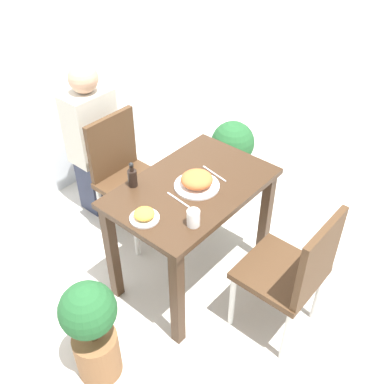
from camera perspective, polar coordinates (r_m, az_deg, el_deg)
The scene contains 14 objects.
ground_plane at distance 3.09m, azimuth -0.00°, elevation -10.35°, with size 16.00×16.00×0.00m, color beige.
wall_back at distance 3.34m, azimuth -20.48°, elevation 18.37°, with size 8.00×0.05×2.60m.
dining_table at distance 2.65m, azimuth -0.00°, elevation -1.54°, with size 0.96×0.63×0.76m.
chair_near at distance 2.50m, azimuth 12.87°, elevation -9.71°, with size 0.42×0.42×0.89m.
chair_far at distance 3.15m, azimuth -8.45°, elevation 2.61°, with size 0.42×0.42×0.89m.
food_plate at distance 2.53m, azimuth 0.62°, elevation 1.42°, with size 0.26×0.26×0.09m.
side_plate at distance 2.34m, azimuth -6.00°, elevation -3.00°, with size 0.16×0.16×0.06m.
drink_cup at distance 2.28m, azimuth 0.17°, elevation -3.32°, with size 0.07×0.07×0.09m.
sauce_bottle at distance 2.55m, azimuth -7.58°, elevation 1.90°, with size 0.05×0.05×0.16m.
fork_utensil at distance 2.46m, azimuth -1.78°, elevation -0.99°, with size 0.03×0.17×0.00m.
spoon_utensil at distance 2.65m, azimuth 2.84°, elevation 2.35°, with size 0.04×0.20×0.00m.
potted_plant_left at distance 2.42m, azimuth -12.56°, elevation -16.67°, with size 0.29×0.29×0.67m.
potted_plant_right at distance 3.50m, azimuth 5.10°, elevation 4.82°, with size 0.33×0.33×0.66m.
person_figure at distance 3.36m, azimuth -12.43°, elevation 6.26°, with size 0.34×0.22×1.17m.
Camera 1 is at (-1.55, -1.32, 2.32)m, focal length 42.00 mm.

